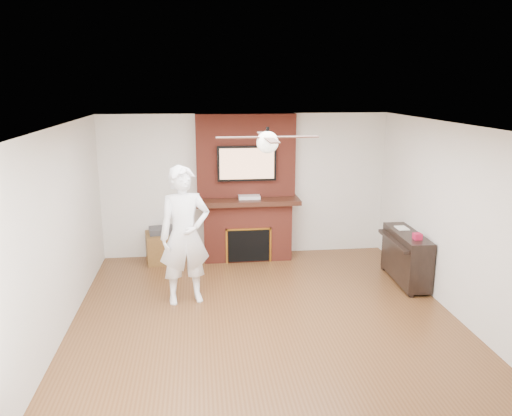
{
  "coord_description": "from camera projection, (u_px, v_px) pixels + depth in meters",
  "views": [
    {
      "loc": [
        -0.82,
        -5.82,
        2.99
      ],
      "look_at": [
        -0.03,
        0.9,
        1.3
      ],
      "focal_mm": 35.0,
      "sensor_mm": 36.0,
      "label": 1
    }
  ],
  "objects": [
    {
      "name": "person",
      "position": [
        185.0,
        235.0,
        6.84
      ],
      "size": [
        0.79,
        0.61,
        1.93
      ],
      "primitive_type": "imported",
      "rotation": [
        0.0,
        0.0,
        0.21
      ],
      "color": "white",
      "rests_on": "ground"
    },
    {
      "name": "candle_cream",
      "position": [
        256.0,
        258.0,
        8.65
      ],
      "size": [
        0.08,
        0.08,
        0.1
      ],
      "primitive_type": "cylinder",
      "color": "beige",
      "rests_on": "ground"
    },
    {
      "name": "tv",
      "position": [
        247.0,
        163.0,
        8.43
      ],
      "size": [
        1.0,
        0.08,
        0.6
      ],
      "color": "black",
      "rests_on": "fireplace"
    },
    {
      "name": "piano",
      "position": [
        406.0,
        256.0,
        7.64
      ],
      "size": [
        0.49,
        1.23,
        0.88
      ],
      "rotation": [
        0.0,
        0.0,
        -0.03
      ],
      "color": "black",
      "rests_on": "ground"
    },
    {
      "name": "candle_green",
      "position": [
        248.0,
        257.0,
        8.72
      ],
      "size": [
        0.07,
        0.07,
        0.09
      ],
      "primitive_type": "cylinder",
      "color": "#437830",
      "rests_on": "ground"
    },
    {
      "name": "room_shell",
      "position": [
        267.0,
        229.0,
        6.12
      ],
      "size": [
        5.36,
        5.86,
        2.86
      ],
      "color": "#513018",
      "rests_on": "ground"
    },
    {
      "name": "candle_blue",
      "position": [
        256.0,
        258.0,
        8.68
      ],
      "size": [
        0.06,
        0.06,
        0.08
      ],
      "primitive_type": "cylinder",
      "color": "teal",
      "rests_on": "ground"
    },
    {
      "name": "side_table",
      "position": [
        162.0,
        246.0,
        8.58
      ],
      "size": [
        0.6,
        0.6,
        0.61
      ],
      "rotation": [
        0.0,
        0.0,
        0.16
      ],
      "color": "brown",
      "rests_on": "ground"
    },
    {
      "name": "ceiling_fan",
      "position": [
        268.0,
        141.0,
        5.86
      ],
      "size": [
        1.21,
        1.21,
        0.31
      ],
      "color": "black",
      "rests_on": "room_shell"
    },
    {
      "name": "cable_box",
      "position": [
        249.0,
        197.0,
        8.52
      ],
      "size": [
        0.37,
        0.21,
        0.05
      ],
      "primitive_type": "cube",
      "rotation": [
        0.0,
        0.0,
        0.0
      ],
      "color": "silver",
      "rests_on": "fireplace"
    },
    {
      "name": "candle_orange",
      "position": [
        236.0,
        257.0,
        8.63
      ],
      "size": [
        0.07,
        0.07,
        0.14
      ],
      "primitive_type": "cylinder",
      "color": "#F1A81C",
      "rests_on": "ground"
    },
    {
      "name": "fireplace",
      "position": [
        247.0,
        202.0,
        8.64
      ],
      "size": [
        1.78,
        0.64,
        2.5
      ],
      "color": "maroon",
      "rests_on": "ground"
    }
  ]
}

